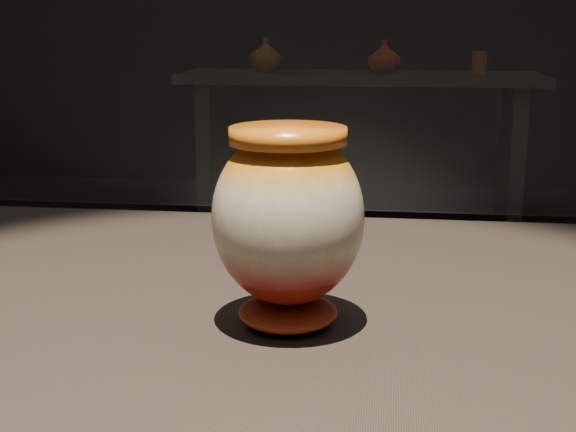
{
  "coord_description": "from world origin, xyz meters",
  "views": [
    {
      "loc": [
        0.2,
        -0.82,
        1.2
      ],
      "look_at": [
        0.11,
        -0.06,
        1.01
      ],
      "focal_mm": 50.0,
      "sensor_mm": 36.0,
      "label": 1
    }
  ],
  "objects": [
    {
      "name": "main_vase",
      "position": [
        0.11,
        -0.06,
        1.01
      ],
      "size": [
        0.16,
        0.16,
        0.2
      ],
      "rotation": [
        0.0,
        0.0,
        0.04
      ],
      "color": "maroon",
      "rests_on": "display_plinth"
    },
    {
      "name": "back_shelf",
      "position": [
        0.03,
        3.72,
        0.64
      ],
      "size": [
        2.0,
        0.6,
        0.9
      ],
      "color": "black",
      "rests_on": "ground"
    },
    {
      "name": "back_vase_left",
      "position": [
        -0.51,
        3.72,
        0.99
      ],
      "size": [
        0.25,
        0.25,
        0.19
      ],
      "primitive_type": "imported",
      "rotation": [
        0.0,
        0.0,
        0.5
      ],
      "color": "#934215",
      "rests_on": "back_shelf"
    },
    {
      "name": "back_vase_mid",
      "position": [
        0.16,
        3.69,
        0.99
      ],
      "size": [
        0.21,
        0.21,
        0.18
      ],
      "primitive_type": "imported",
      "rotation": [
        0.0,
        0.0,
        4.44
      ],
      "color": "maroon",
      "rests_on": "back_shelf"
    },
    {
      "name": "back_vase_right",
      "position": [
        0.67,
        3.7,
        0.96
      ],
      "size": [
        0.08,
        0.08,
        0.12
      ],
      "primitive_type": "cylinder",
      "color": "#934215",
      "rests_on": "back_shelf"
    }
  ]
}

